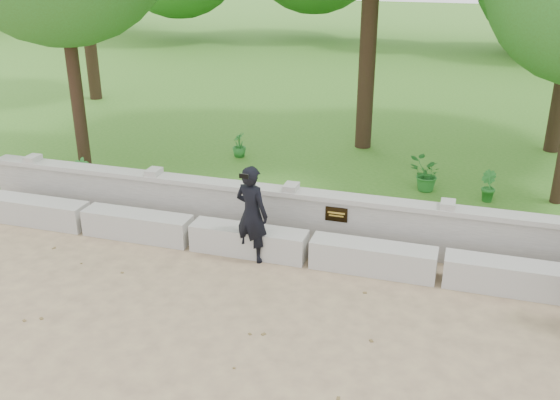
% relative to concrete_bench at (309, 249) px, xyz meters
% --- Properties ---
extents(ground, '(80.00, 80.00, 0.00)m').
position_rel_concrete_bench_xyz_m(ground, '(-0.00, -1.90, -0.22)').
color(ground, tan).
rests_on(ground, ground).
extents(lawn, '(40.00, 22.00, 0.25)m').
position_rel_concrete_bench_xyz_m(lawn, '(-0.00, 12.10, -0.10)').
color(lawn, '#37731D').
rests_on(lawn, ground).
extents(concrete_bench, '(11.90, 0.45, 0.45)m').
position_rel_concrete_bench_xyz_m(concrete_bench, '(0.00, 0.00, 0.00)').
color(concrete_bench, beige).
rests_on(concrete_bench, ground).
extents(parapet_wall, '(12.50, 0.35, 0.90)m').
position_rel_concrete_bench_xyz_m(parapet_wall, '(0.00, 0.70, 0.24)').
color(parapet_wall, '#B3B0A9').
rests_on(parapet_wall, ground).
extents(man_main, '(0.66, 0.61, 1.57)m').
position_rel_concrete_bench_xyz_m(man_main, '(-0.88, -0.16, 0.56)').
color(man_main, black).
rests_on(man_main, ground).
extents(shrub_a, '(0.32, 0.25, 0.53)m').
position_rel_concrete_bench_xyz_m(shrub_a, '(-4.96, 1.40, 0.29)').
color(shrub_a, '#267028').
rests_on(shrub_a, lawn).
extents(shrub_b, '(0.38, 0.40, 0.57)m').
position_rel_concrete_bench_xyz_m(shrub_b, '(2.63, 2.82, 0.31)').
color(shrub_b, '#267028').
rests_on(shrub_b, lawn).
extents(shrub_c, '(0.78, 0.76, 0.66)m').
position_rel_concrete_bench_xyz_m(shrub_c, '(1.50, 2.98, 0.36)').
color(shrub_c, '#267028').
rests_on(shrub_c, lawn).
extents(shrub_d, '(0.38, 0.40, 0.54)m').
position_rel_concrete_bench_xyz_m(shrub_d, '(-2.61, 3.88, 0.30)').
color(shrub_d, '#267028').
rests_on(shrub_d, lawn).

